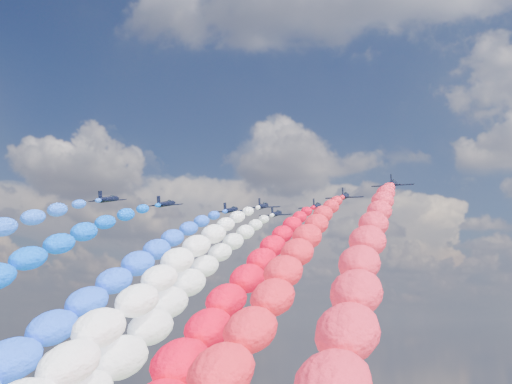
% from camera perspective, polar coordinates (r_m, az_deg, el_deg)
% --- Properties ---
extents(jet_0, '(9.10, 12.37, 5.23)m').
position_cam_1_polar(jet_0, '(166.10, -12.45, -0.61)').
color(jet_0, black).
extents(jet_1, '(9.34, 12.54, 5.23)m').
position_cam_1_polar(jet_1, '(170.24, -7.68, -1.01)').
color(jet_1, black).
extents(trail_1, '(6.82, 119.23, 52.06)m').
position_cam_1_polar(trail_1, '(114.18, -20.06, -7.68)').
color(trail_1, blue).
extents(jet_2, '(9.49, 12.64, 5.23)m').
position_cam_1_polar(jet_2, '(178.39, -2.18, -1.55)').
color(jet_2, black).
extents(trail_2, '(6.82, 119.23, 52.06)m').
position_cam_1_polar(trail_2, '(119.26, -11.16, -8.24)').
color(trail_2, blue).
extents(jet_3, '(9.48, 12.64, 5.23)m').
position_cam_1_polar(jet_3, '(171.98, 0.60, -1.21)').
color(jet_3, black).
extents(trail_3, '(6.82, 119.23, 52.06)m').
position_cam_1_polar(trail_3, '(111.61, -7.43, -8.18)').
color(trail_3, white).
extents(jet_4, '(9.10, 12.37, 5.23)m').
position_cam_1_polar(jet_4, '(184.61, 1.73, -1.87)').
color(jet_4, black).
extents(trail_4, '(6.82, 119.23, 52.06)m').
position_cam_1_polar(trail_4, '(123.84, -4.92, -8.49)').
color(trail_4, silver).
extents(jet_5, '(9.17, 12.42, 5.23)m').
position_cam_1_polar(jet_5, '(173.03, 5.17, -1.22)').
color(jet_5, black).
extents(trail_5, '(6.82, 119.23, 52.06)m').
position_cam_1_polar(trail_5, '(111.05, -0.26, -8.26)').
color(trail_5, red).
extents(jet_6, '(9.20, 12.44, 5.23)m').
position_cam_1_polar(jet_6, '(159.62, 7.57, -0.36)').
color(jet_6, black).
extents(trail_6, '(6.82, 119.23, 52.06)m').
position_cam_1_polar(trail_6, '(96.87, 2.96, -7.87)').
color(trail_6, red).
extents(jet_7, '(9.10, 12.37, 5.23)m').
position_cam_1_polar(jet_7, '(146.94, 11.58, 0.67)').
color(jet_7, black).
extents(trail_7, '(6.82, 119.23, 52.06)m').
position_cam_1_polar(trail_7, '(83.31, 9.34, -7.27)').
color(trail_7, red).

